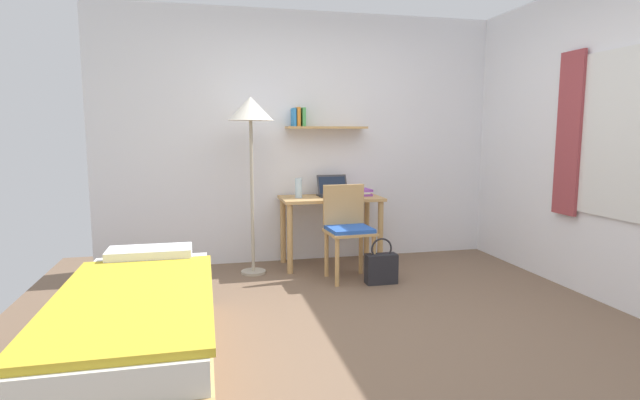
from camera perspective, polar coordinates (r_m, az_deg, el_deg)
ground_plane at (r=3.65m, az=5.70°, el=-14.29°), size 5.28×5.28×0.00m
wall_back at (r=5.34m, az=-1.13°, el=7.03°), size 4.40×0.27×2.60m
wall_right at (r=4.48m, az=31.34°, el=5.79°), size 0.10×4.40×2.60m
bed at (r=3.19m, az=-19.97°, el=-13.49°), size 0.85×1.97×0.54m
desk at (r=5.12m, az=1.23°, el=-1.17°), size 1.02×0.53×0.71m
desk_chair at (r=4.68m, az=3.18°, el=-3.02°), size 0.44×0.42×0.88m
standing_lamp at (r=4.80m, az=-7.90°, el=9.33°), size 0.43×0.43×1.70m
laptop at (r=5.18m, az=1.50°, el=1.08°), size 0.32×0.23×0.21m
water_bottle at (r=5.01m, az=-2.45°, el=1.37°), size 0.07×0.07×0.20m
book_stack at (r=5.25m, az=4.83°, el=0.91°), size 0.18×0.26×0.07m
handbag at (r=4.62m, az=6.98°, el=-7.64°), size 0.29×0.12×0.42m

